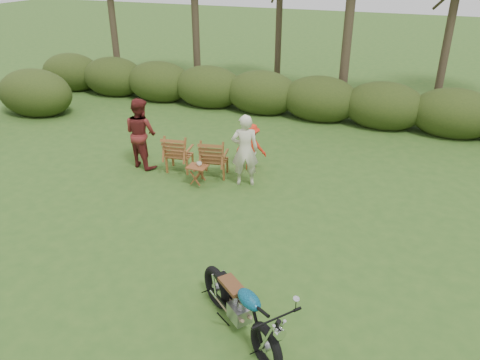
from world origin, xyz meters
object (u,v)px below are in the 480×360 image
at_px(cup, 199,164).
at_px(child, 251,169).
at_px(side_table, 198,176).
at_px(adult_a, 245,184).
at_px(lawn_chair_left, 180,170).
at_px(motorcycle, 239,329).
at_px(lawn_chair_right, 215,175).
at_px(adult_b, 144,166).

xyz_separation_m(cup, child, (0.80, 1.27, -0.53)).
bearing_deg(cup, side_table, -126.67).
bearing_deg(cup, adult_a, 23.64).
bearing_deg(side_table, adult_a, 24.97).
bearing_deg(lawn_chair_left, cup, 137.43).
distance_m(motorcycle, lawn_chair_right, 5.23).
distance_m(adult_a, child, 0.86).
bearing_deg(motorcycle, side_table, 161.45).
xyz_separation_m(cup, adult_a, (0.97, 0.42, -0.53)).
bearing_deg(adult_b, lawn_chair_right, -159.45).
bearing_deg(motorcycle, adult_a, 148.20).
relative_size(side_table, child, 0.41).
distance_m(cup, child, 1.59).
distance_m(side_table, adult_a, 1.13).
bearing_deg(motorcycle, lawn_chair_right, 156.30).
distance_m(lawn_chair_right, adult_b, 1.94).
height_order(cup, child, child).
bearing_deg(child, adult_b, 15.59).
distance_m(lawn_chair_right, adult_a, 0.86).
distance_m(lawn_chair_right, cup, 0.79).
bearing_deg(cup, motorcycle, -56.93).
bearing_deg(adult_b, side_table, -178.46).
xyz_separation_m(lawn_chair_left, adult_b, (-1.00, -0.11, 0.00)).
bearing_deg(adult_b, cup, -176.99).
relative_size(lawn_chair_right, child, 0.82).
relative_size(motorcycle, adult_b, 1.11).
height_order(lawn_chair_right, side_table, lawn_chair_right).
bearing_deg(lawn_chair_left, adult_b, -3.40).
relative_size(lawn_chair_right, cup, 8.19).
height_order(side_table, adult_b, adult_b).
height_order(lawn_chair_right, lawn_chair_left, lawn_chair_right).
distance_m(lawn_chair_left, side_table, 1.00).
relative_size(adult_b, child, 1.49).
bearing_deg(cup, adult_b, 166.70).
xyz_separation_m(side_table, cup, (0.03, 0.04, 0.29)).
relative_size(lawn_chair_right, adult_b, 0.55).
height_order(lawn_chair_left, adult_a, adult_a).
height_order(lawn_chair_right, adult_b, adult_b).
bearing_deg(lawn_chair_left, child, -164.92).
xyz_separation_m(motorcycle, side_table, (-2.65, 3.98, 0.24)).
bearing_deg(adult_b, lawn_chair_left, -157.66).
distance_m(motorcycle, adult_a, 4.75).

